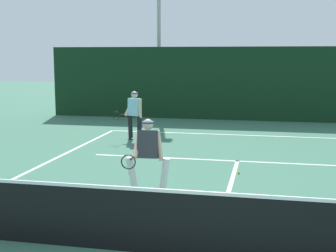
{
  "coord_description": "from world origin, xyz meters",
  "views": [
    {
      "loc": [
        0.74,
        -6.32,
        2.89
      ],
      "look_at": [
        -1.83,
        5.78,
        1.0
      ],
      "focal_mm": 50.13,
      "sensor_mm": 36.0,
      "label": 1
    }
  ],
  "objects_px": {
    "player_near": "(148,154)",
    "tennis_ball": "(239,172)",
    "player_far": "(134,113)",
    "light_pole": "(159,16)"
  },
  "relations": [
    {
      "from": "player_near",
      "to": "tennis_ball",
      "type": "bearing_deg",
      "value": -131.52
    },
    {
      "from": "player_near",
      "to": "tennis_ball",
      "type": "xyz_separation_m",
      "value": [
        1.71,
        2.25,
        -0.85
      ]
    },
    {
      "from": "player_far",
      "to": "light_pole",
      "type": "height_order",
      "value": "light_pole"
    },
    {
      "from": "player_near",
      "to": "light_pole",
      "type": "bearing_deg",
      "value": -82.13
    },
    {
      "from": "player_far",
      "to": "tennis_ball",
      "type": "xyz_separation_m",
      "value": [
        3.75,
        -3.87,
        -0.89
      ]
    },
    {
      "from": "player_near",
      "to": "player_far",
      "type": "height_order",
      "value": "player_far"
    },
    {
      "from": "player_near",
      "to": "light_pole",
      "type": "height_order",
      "value": "light_pole"
    },
    {
      "from": "tennis_ball",
      "to": "player_near",
      "type": "bearing_deg",
      "value": -127.34
    },
    {
      "from": "light_pole",
      "to": "tennis_ball",
      "type": "bearing_deg",
      "value": -67.33
    },
    {
      "from": "player_far",
      "to": "light_pole",
      "type": "distance_m",
      "value": 7.86
    }
  ]
}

